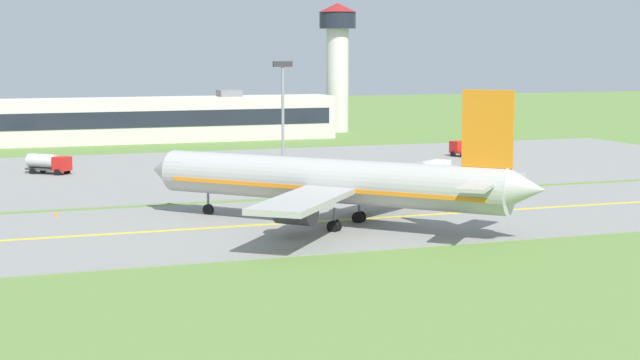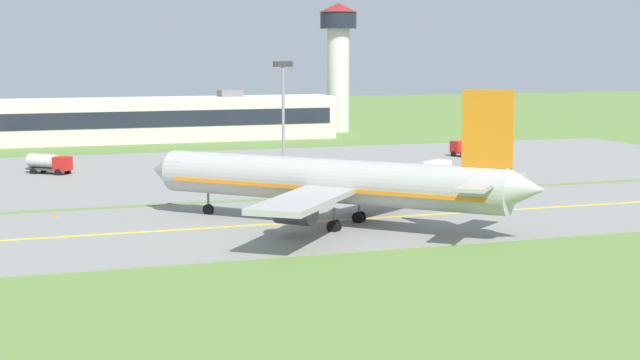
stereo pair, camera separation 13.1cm
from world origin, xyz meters
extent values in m
plane|color=olive|center=(0.00, 0.00, 0.00)|extent=(500.00, 500.00, 0.00)
cube|color=gray|center=(0.00, 0.00, 0.05)|extent=(240.00, 28.00, 0.10)
cube|color=gray|center=(10.00, 42.00, 0.05)|extent=(140.00, 52.00, 0.10)
cube|color=yellow|center=(0.00, 0.00, 0.11)|extent=(220.00, 0.60, 0.01)
cylinder|color=#ADADA8|center=(3.10, -2.01, 4.20)|extent=(26.27, 27.44, 4.00)
cone|color=#ADADA8|center=(-9.41, 11.21, 4.20)|extent=(4.55, 4.50, 3.80)
cone|color=#ADADA8|center=(15.74, -15.37, 4.60)|extent=(4.67, 4.66, 3.40)
cube|color=orange|center=(3.10, -2.01, 3.70)|extent=(24.46, 25.52, 0.36)
cube|color=#1E232D|center=(-7.90, 9.61, 4.90)|extent=(3.71, 3.64, 0.70)
cube|color=#ADADA8|center=(-1.56, -9.45, 3.70)|extent=(13.11, 14.72, 0.50)
cylinder|color=#47474C|center=(-1.49, -6.62, 2.30)|extent=(4.01, 4.05, 2.30)
cylinder|color=black|center=(-2.59, -5.46, 2.30)|extent=(1.70, 1.62, 2.10)
cube|color=#ADADA8|center=(10.78, 2.24, 3.70)|extent=(15.01, 12.61, 0.50)
cylinder|color=#47474C|center=(7.96, 2.32, 2.30)|extent=(4.01, 4.05, 2.30)
cylinder|color=black|center=(6.86, 3.48, 2.30)|extent=(1.70, 1.62, 2.10)
cube|color=orange|center=(13.41, -12.90, 9.45)|extent=(3.31, 3.47, 6.50)
cube|color=#ADADA8|center=(11.22, -15.25, 5.00)|extent=(5.73, 6.12, 0.30)
cube|color=#ADADA8|center=(15.87, -10.85, 5.00)|extent=(6.22, 5.55, 0.30)
cylinder|color=slate|center=(-5.84, 7.44, 1.38)|extent=(0.24, 0.24, 1.65)
cylinder|color=black|center=(-5.84, 7.44, 0.55)|extent=(1.01, 1.04, 1.10)
cylinder|color=slate|center=(2.58, -5.25, 1.38)|extent=(0.24, 0.24, 1.65)
cylinder|color=black|center=(2.38, -5.44, 0.55)|extent=(1.01, 1.04, 1.10)
cylinder|color=black|center=(2.78, -5.06, 0.55)|extent=(1.01, 1.04, 1.10)
cylinder|color=slate|center=(6.36, -1.67, 1.38)|extent=(0.24, 0.24, 1.65)
cylinder|color=black|center=(6.16, -1.86, 0.55)|extent=(1.01, 1.04, 1.10)
cylinder|color=black|center=(6.56, -1.48, 0.55)|extent=(1.01, 1.04, 1.10)
cube|color=silver|center=(27.91, 24.68, 1.50)|extent=(2.63, 2.68, 1.80)
cube|color=#1E232D|center=(28.53, 25.13, 1.81)|extent=(1.18, 1.56, 0.81)
cylinder|color=silver|center=(25.48, 22.92, 1.75)|extent=(4.46, 3.92, 1.80)
cube|color=#383838|center=(25.48, 22.92, 0.72)|extent=(4.63, 4.16, 0.24)
cylinder|color=orange|center=(27.91, 24.68, 2.50)|extent=(0.20, 0.20, 0.18)
cylinder|color=black|center=(27.32, 25.49, 0.45)|extent=(0.90, 0.77, 0.90)
cylinder|color=black|center=(28.50, 23.87, 0.45)|extent=(0.90, 0.77, 0.90)
cylinder|color=black|center=(24.18, 23.28, 0.45)|extent=(0.90, 0.77, 0.90)
cylinder|color=black|center=(25.41, 21.58, 0.45)|extent=(0.90, 0.77, 0.90)
cube|color=red|center=(-16.47, 44.57, 1.50)|extent=(2.68, 2.69, 1.80)
cube|color=#1E232D|center=(-15.90, 44.06, 1.81)|extent=(1.32, 1.45, 0.81)
cylinder|color=silver|center=(-18.70, 46.58, 1.75)|extent=(4.33, 4.15, 1.80)
cube|color=#383838|center=(-18.70, 46.58, 0.72)|extent=(4.53, 4.37, 0.24)
cylinder|color=orange|center=(-16.47, 44.57, 2.50)|extent=(0.20, 0.20, 0.18)
cylinder|color=black|center=(-15.80, 45.31, 0.45)|extent=(0.87, 0.82, 0.90)
cylinder|color=black|center=(-17.14, 43.83, 0.45)|extent=(0.87, 0.82, 0.90)
cylinder|color=black|center=(-18.62, 47.92, 0.45)|extent=(0.87, 0.82, 0.90)
cylinder|color=black|center=(-20.03, 46.36, 0.45)|extent=(0.87, 0.82, 0.90)
cube|color=red|center=(42.26, 47.65, 1.50)|extent=(2.44, 2.30, 1.80)
cube|color=#1E232D|center=(42.04, 48.38, 1.81)|extent=(1.80, 0.65, 0.81)
cube|color=red|center=(43.19, 44.59, 0.80)|extent=(3.34, 5.01, 0.40)
cylinder|color=orange|center=(42.26, 47.65, 2.50)|extent=(0.20, 0.20, 0.18)
cylinder|color=black|center=(41.30, 47.36, 0.45)|extent=(0.55, 0.95, 0.90)
cylinder|color=black|center=(43.22, 47.94, 0.45)|extent=(0.55, 0.95, 0.90)
cylinder|color=black|center=(42.45, 43.40, 0.45)|extent=(0.55, 0.95, 0.90)
cylinder|color=black|center=(44.46, 44.01, 0.45)|extent=(0.55, 0.95, 0.90)
cube|color=beige|center=(4.55, 88.82, 3.90)|extent=(62.93, 9.22, 7.80)
cube|color=#1E232D|center=(4.55, 84.16, 4.29)|extent=(60.42, 0.10, 2.81)
cube|color=slate|center=(17.13, 88.82, 8.40)|extent=(4.00, 4.00, 1.20)
cylinder|color=silver|center=(41.64, 98.20, 10.19)|extent=(4.40, 4.40, 20.37)
cylinder|color=#1E232D|center=(41.64, 98.20, 21.97)|extent=(7.20, 7.20, 3.20)
cone|color=maroon|center=(41.64, 98.20, 24.47)|extent=(7.60, 7.60, 1.80)
cylinder|color=gray|center=(9.09, 30.62, 7.00)|extent=(0.36, 0.36, 14.00)
cube|color=#333333|center=(9.09, 30.62, 14.35)|extent=(2.40, 0.50, 0.70)
cone|color=orange|center=(20.99, 12.10, 0.30)|extent=(0.44, 0.44, 0.60)
cone|color=orange|center=(-19.95, 11.17, 0.30)|extent=(0.44, 0.44, 0.60)
camera|label=1|loc=(-27.25, -85.48, 15.83)|focal=55.26mm
camera|label=2|loc=(-27.12, -85.52, 15.83)|focal=55.26mm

